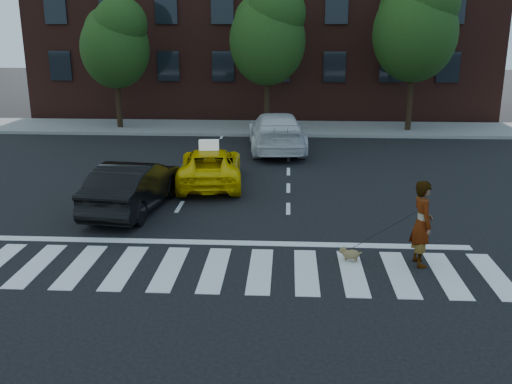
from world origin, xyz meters
The scene contains 14 objects.
ground centered at (0.00, 0.00, 0.00)m, with size 120.00×120.00×0.00m, color black.
crosswalk centered at (0.00, 0.00, 0.01)m, with size 13.00×2.40×0.01m, color silver.
stop_line centered at (0.00, 1.60, 0.01)m, with size 12.00×0.30×0.01m, color silver.
sidewalk_far centered at (0.00, 17.50, 0.07)m, with size 30.00×4.00×0.15m, color slate.
building centered at (0.00, 25.00, 6.00)m, with size 26.00×10.00×12.00m, color #431F18.
tree_left centered at (-6.97, 17.00, 4.44)m, with size 3.39×3.38×6.50m.
tree_mid centered at (0.53, 17.00, 4.85)m, with size 3.69×3.69×7.10m.
tree_right centered at (7.53, 17.00, 5.26)m, with size 4.00×4.00×7.70m.
taxi centered at (-1.02, 7.00, 0.61)m, with size 2.02×4.37×1.22m, color #E6C204.
black_sedan centered at (-2.85, 4.07, 0.72)m, with size 1.52×4.35×1.43m, color black.
white_suv centered at (1.08, 12.47, 0.81)m, with size 2.26×5.57×1.62m, color silver.
woman centered at (4.52, 0.56, 0.97)m, with size 0.71×0.46×1.93m, color #999999.
dog centered at (2.99, 0.65, 0.18)m, with size 0.52×0.35×0.31m.
taxi_sign centered at (-1.02, 6.80, 1.38)m, with size 0.65×0.28×0.32m, color white.
Camera 1 is at (1.55, -11.42, 5.14)m, focal length 40.00 mm.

